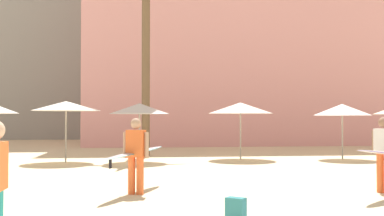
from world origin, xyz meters
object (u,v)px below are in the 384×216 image
cafe_umbrella_6 (240,108)px  person_far_left (136,153)px  cafe_umbrella_0 (139,109)px  cafe_umbrella_4 (342,110)px  backpack (236,211)px  cafe_umbrella_5 (66,106)px

cafe_umbrella_6 → person_far_left: bearing=-116.6°
cafe_umbrella_0 → cafe_umbrella_4: size_ratio=0.98×
cafe_umbrella_4 → person_far_left: size_ratio=0.81×
cafe_umbrella_4 → cafe_umbrella_6: cafe_umbrella_6 is taller
backpack → cafe_umbrella_5: bearing=59.0°
backpack → person_far_left: person_far_left is taller
cafe_umbrella_0 → person_far_left: bearing=-91.3°
cafe_umbrella_4 → backpack: bearing=-121.1°
cafe_umbrella_4 → cafe_umbrella_5: (-11.09, -0.09, 0.12)m
cafe_umbrella_6 → cafe_umbrella_0: bearing=-169.4°
cafe_umbrella_4 → cafe_umbrella_0: bearing=-177.9°
cafe_umbrella_5 → cafe_umbrella_6: 6.95m
cafe_umbrella_4 → backpack: size_ratio=5.64×
cafe_umbrella_5 → backpack: 12.29m
cafe_umbrella_5 → cafe_umbrella_4: bearing=0.5°
cafe_umbrella_4 → backpack: 13.54m
backpack → person_far_left: bearing=63.9°
backpack → person_far_left: 3.75m
cafe_umbrella_0 → cafe_umbrella_4: 8.30m
cafe_umbrella_5 → cafe_umbrella_6: (6.92, 0.56, -0.05)m
cafe_umbrella_5 → cafe_umbrella_6: bearing=4.6°
person_far_left → cafe_umbrella_0: bearing=21.2°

